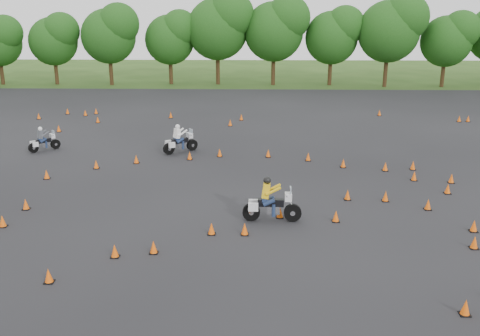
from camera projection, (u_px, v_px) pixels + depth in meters
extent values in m
plane|color=#2D5119|center=(237.00, 226.00, 21.22)|extent=(140.00, 140.00, 0.00)
plane|color=black|center=(241.00, 179.00, 26.96)|extent=(62.00, 62.00, 0.00)
cone|color=#FF5E0A|center=(211.00, 229.00, 20.35)|extent=(0.26, 0.26, 0.45)
cone|color=#FF5E0A|center=(98.00, 120.00, 40.13)|extent=(0.26, 0.26, 0.45)
cone|color=#FF5E0A|center=(385.00, 167.00, 28.29)|extent=(0.26, 0.26, 0.45)
cone|color=#FF5E0A|center=(385.00, 196.00, 23.84)|extent=(0.26, 0.26, 0.45)
cone|color=#FF5E0A|center=(154.00, 247.00, 18.78)|extent=(0.26, 0.26, 0.45)
cone|color=#FF5E0A|center=(220.00, 153.00, 31.01)|extent=(0.26, 0.26, 0.45)
cone|color=#FF5E0A|center=(39.00, 116.00, 41.42)|extent=(0.26, 0.26, 0.45)
cone|color=#FF5E0A|center=(474.00, 226.00, 20.61)|extent=(0.26, 0.26, 0.45)
cone|color=#FF5E0A|center=(96.00, 111.00, 43.43)|extent=(0.26, 0.26, 0.45)
cone|color=#FF5E0A|center=(241.00, 117.00, 41.00)|extent=(0.26, 0.26, 0.45)
cone|color=#FF5E0A|center=(85.00, 113.00, 42.71)|extent=(0.26, 0.26, 0.45)
cone|color=#FF5E0A|center=(348.00, 195.00, 24.03)|extent=(0.26, 0.26, 0.45)
cone|color=#FF5E0A|center=(343.00, 163.00, 28.89)|extent=(0.26, 0.26, 0.45)
cone|color=#FF5E0A|center=(413.00, 166.00, 28.49)|extent=(0.26, 0.26, 0.45)
cone|color=#FF5E0A|center=(115.00, 251.00, 18.49)|extent=(0.26, 0.26, 0.45)
cone|color=#FF5E0A|center=(3.00, 221.00, 21.06)|extent=(0.26, 0.26, 0.45)
cone|color=#FF5E0A|center=(448.00, 189.00, 24.83)|extent=(0.26, 0.26, 0.45)
cone|color=#FF5E0A|center=(47.00, 175.00, 26.96)|extent=(0.26, 0.26, 0.45)
cone|color=#FF5E0A|center=(67.00, 111.00, 43.37)|extent=(0.26, 0.26, 0.45)
cone|color=#FF5E0A|center=(308.00, 157.00, 30.15)|extent=(0.26, 0.26, 0.45)
cone|color=#FF5E0A|center=(49.00, 276.00, 16.78)|extent=(0.26, 0.26, 0.45)
cone|color=#FF5E0A|center=(465.00, 308.00, 15.01)|extent=(0.26, 0.26, 0.45)
cone|color=#FF5E0A|center=(379.00, 113.00, 42.75)|extent=(0.26, 0.26, 0.45)
cone|color=#FF5E0A|center=(428.00, 205.00, 22.85)|extent=(0.26, 0.26, 0.45)
cone|color=#FF5E0A|center=(459.00, 119.00, 40.43)|extent=(0.26, 0.26, 0.45)
cone|color=#FF5E0A|center=(136.00, 159.00, 29.67)|extent=(0.26, 0.26, 0.45)
cone|color=#FF5E0A|center=(268.00, 153.00, 30.88)|extent=(0.26, 0.26, 0.45)
cone|color=#FF5E0A|center=(280.00, 213.00, 21.97)|extent=(0.26, 0.26, 0.45)
cone|color=#FF5E0A|center=(230.00, 123.00, 39.04)|extent=(0.26, 0.26, 0.45)
cone|color=#FF5E0A|center=(474.00, 243.00, 19.16)|extent=(0.26, 0.26, 0.45)
cone|color=#FF5E0A|center=(414.00, 176.00, 26.71)|extent=(0.26, 0.26, 0.45)
cone|color=#FF5E0A|center=(59.00, 129.00, 37.18)|extent=(0.26, 0.26, 0.45)
cone|color=#FF5E0A|center=(245.00, 229.00, 20.31)|extent=(0.26, 0.26, 0.45)
cone|color=#FF5E0A|center=(96.00, 165.00, 28.68)|extent=(0.26, 0.26, 0.45)
cone|color=#FF5E0A|center=(468.00, 119.00, 40.46)|extent=(0.26, 0.26, 0.45)
cone|color=#FF5E0A|center=(190.00, 156.00, 30.38)|extent=(0.26, 0.26, 0.45)
cone|color=#FF5E0A|center=(451.00, 179.00, 26.33)|extent=(0.26, 0.26, 0.45)
cone|color=#FF5E0A|center=(26.00, 204.00, 22.88)|extent=(0.26, 0.26, 0.45)
cone|color=#FF5E0A|center=(336.00, 216.00, 21.57)|extent=(0.26, 0.26, 0.45)
cone|color=#FF5E0A|center=(171.00, 115.00, 41.84)|extent=(0.26, 0.26, 0.45)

